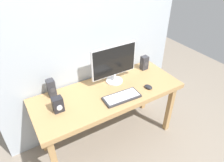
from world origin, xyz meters
name	(u,v)px	position (x,y,z in m)	size (l,w,h in m)	color
ground_plane	(109,138)	(0.00, 0.00, 0.00)	(6.00, 6.00, 0.00)	gray
wall_back	(89,13)	(0.00, 0.37, 1.50)	(2.24, 0.04, 3.00)	#B2BCC6
desk	(108,97)	(0.00, 0.00, 0.68)	(1.63, 0.65, 0.76)	tan
monitor	(114,63)	(0.16, 0.14, 0.99)	(0.54, 0.19, 0.44)	silver
keyboard_primary	(122,97)	(0.06, -0.17, 0.77)	(0.39, 0.19, 0.03)	#333338
mouse	(148,87)	(0.41, -0.18, 0.77)	(0.07, 0.10, 0.03)	#232328
speaker_right	(144,63)	(0.62, 0.18, 0.84)	(0.08, 0.08, 0.17)	#333338
speaker_left	(51,88)	(-0.54, 0.24, 0.85)	(0.08, 0.09, 0.19)	#333338
audio_controller	(58,105)	(-0.56, -0.02, 0.83)	(0.10, 0.09, 0.15)	#232328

